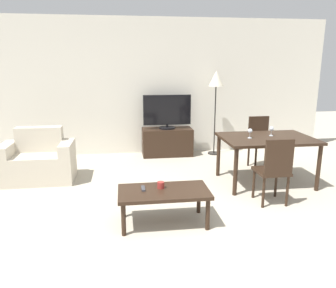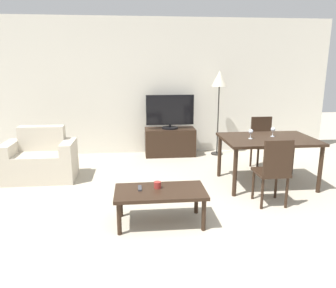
# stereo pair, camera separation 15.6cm
# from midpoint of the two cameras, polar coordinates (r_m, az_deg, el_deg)

# --- Properties ---
(ground_plane) EXTENTS (18.00, 18.00, 0.00)m
(ground_plane) POSITION_cam_midpoint_polar(r_m,az_deg,el_deg) (3.33, 3.22, -19.24)
(ground_plane) COLOR #B2A893
(wall_back) EXTENTS (7.15, 0.06, 2.70)m
(wall_back) POSITION_cam_midpoint_polar(r_m,az_deg,el_deg) (6.73, -3.14, 9.85)
(wall_back) COLOR silver
(wall_back) RESTS_ON ground_plane
(armchair) EXTENTS (1.08, 0.62, 0.84)m
(armchair) POSITION_cam_midpoint_polar(r_m,az_deg,el_deg) (5.58, -22.33, -2.86)
(armchair) COLOR beige
(armchair) RESTS_ON ground_plane
(tv_stand) EXTENTS (1.00, 0.46, 0.55)m
(tv_stand) POSITION_cam_midpoint_polar(r_m,az_deg,el_deg) (6.62, -0.83, 0.37)
(tv_stand) COLOR black
(tv_stand) RESTS_ON ground_plane
(tv) EXTENTS (0.95, 0.32, 0.67)m
(tv) POSITION_cam_midpoint_polar(r_m,az_deg,el_deg) (6.50, -0.84, 5.60)
(tv) COLOR black
(tv) RESTS_ON tv_stand
(coffee_table) EXTENTS (1.04, 0.55, 0.41)m
(coffee_table) POSITION_cam_midpoint_polar(r_m,az_deg,el_deg) (3.79, -1.93, -8.74)
(coffee_table) COLOR black
(coffee_table) RESTS_ON ground_plane
(dining_table) EXTENTS (1.37, 0.96, 0.73)m
(dining_table) POSITION_cam_midpoint_polar(r_m,az_deg,el_deg) (5.18, 16.00, 0.31)
(dining_table) COLOR black
(dining_table) RESTS_ON ground_plane
(dining_chair_near) EXTENTS (0.40, 0.40, 0.90)m
(dining_chair_near) POSITION_cam_midpoint_polar(r_m,az_deg,el_deg) (4.43, 17.07, -4.02)
(dining_chair_near) COLOR black
(dining_chair_near) RESTS_ON ground_plane
(dining_chair_far) EXTENTS (0.40, 0.40, 0.90)m
(dining_chair_far) POSITION_cam_midpoint_polar(r_m,az_deg,el_deg) (6.01, 15.02, 0.75)
(dining_chair_far) COLOR black
(dining_chair_far) RESTS_ON ground_plane
(floor_lamp) EXTENTS (0.30, 0.30, 1.68)m
(floor_lamp) POSITION_cam_midpoint_polar(r_m,az_deg,el_deg) (6.60, 7.69, 10.42)
(floor_lamp) COLOR black
(floor_lamp) RESTS_ON ground_plane
(remote_primary) EXTENTS (0.04, 0.15, 0.02)m
(remote_primary) POSITION_cam_midpoint_polar(r_m,az_deg,el_deg) (3.81, -5.53, -7.72)
(remote_primary) COLOR #38383D
(remote_primary) RESTS_ON coffee_table
(cup_white_near) EXTENTS (0.08, 0.08, 0.08)m
(cup_white_near) POSITION_cam_midpoint_polar(r_m,az_deg,el_deg) (3.82, -2.44, -7.16)
(cup_white_near) COLOR maroon
(cup_white_near) RESTS_ON coffee_table
(wine_glass_left) EXTENTS (0.07, 0.07, 0.15)m
(wine_glass_left) POSITION_cam_midpoint_polar(r_m,az_deg,el_deg) (5.01, 13.24, 2.13)
(wine_glass_left) COLOR silver
(wine_glass_left) RESTS_ON dining_table
(wine_glass_center) EXTENTS (0.07, 0.07, 0.15)m
(wine_glass_center) POSITION_cam_midpoint_polar(r_m,az_deg,el_deg) (5.26, 16.78, 2.46)
(wine_glass_center) COLOR silver
(wine_glass_center) RESTS_ON dining_table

